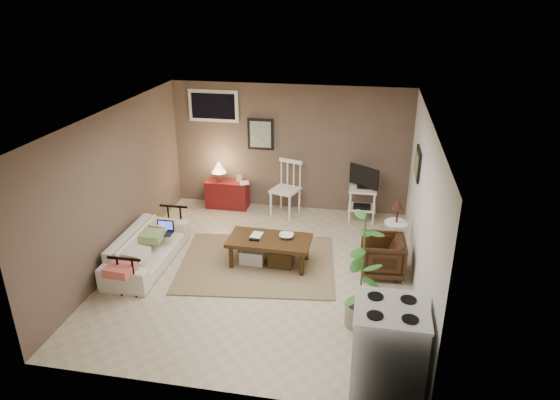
% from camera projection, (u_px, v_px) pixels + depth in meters
% --- Properties ---
extents(floor, '(5.00, 5.00, 0.00)m').
position_uv_depth(floor, '(262.00, 271.00, 7.62)').
color(floor, '#C1B293').
rests_on(floor, ground).
extents(art_back, '(0.50, 0.03, 0.60)m').
position_uv_depth(art_back, '(261.00, 134.00, 9.39)').
color(art_back, black).
extents(art_right, '(0.03, 0.60, 0.45)m').
position_uv_depth(art_right, '(418.00, 163.00, 7.61)').
color(art_right, black).
extents(window, '(0.96, 0.03, 0.60)m').
position_uv_depth(window, '(213.00, 106.00, 9.34)').
color(window, white).
extents(rug, '(2.59, 2.17, 0.02)m').
position_uv_depth(rug, '(257.00, 263.00, 7.81)').
color(rug, olive).
rests_on(rug, floor).
extents(coffee_table, '(1.27, 0.68, 0.48)m').
position_uv_depth(coffee_table, '(269.00, 249.00, 7.70)').
color(coffee_table, '#3A220F').
rests_on(coffee_table, floor).
extents(sofa, '(0.54, 1.84, 0.72)m').
position_uv_depth(sofa, '(146.00, 243.00, 7.69)').
color(sofa, silver).
rests_on(sofa, floor).
extents(sofa_pillows, '(0.35, 1.75, 0.12)m').
position_uv_depth(sofa_pillows, '(143.00, 245.00, 7.46)').
color(sofa_pillows, beige).
rests_on(sofa_pillows, sofa).
extents(sofa_end_rails, '(0.49, 1.83, 0.62)m').
position_uv_depth(sofa_end_rails, '(153.00, 247.00, 7.69)').
color(sofa_end_rails, black).
rests_on(sofa_end_rails, floor).
extents(laptop, '(0.28, 0.21, 0.19)m').
position_uv_depth(laptop, '(165.00, 229.00, 7.91)').
color(laptop, black).
rests_on(laptop, sofa).
extents(red_console, '(0.81, 0.36, 0.94)m').
position_uv_depth(red_console, '(227.00, 191.00, 9.74)').
color(red_console, maroon).
rests_on(red_console, floor).
extents(spindle_chair, '(0.59, 0.59, 1.03)m').
position_uv_depth(spindle_chair, '(286.00, 190.00, 9.38)').
color(spindle_chair, white).
rests_on(spindle_chair, floor).
extents(tv_stand, '(0.53, 0.41, 1.05)m').
position_uv_depth(tv_stand, '(363.00, 192.00, 9.08)').
color(tv_stand, white).
rests_on(tv_stand, floor).
extents(side_table, '(0.37, 0.37, 0.99)m').
position_uv_depth(side_table, '(397.00, 221.00, 7.83)').
color(side_table, white).
rests_on(side_table, floor).
extents(armchair, '(0.62, 0.66, 0.65)m').
position_uv_depth(armchair, '(382.00, 254.00, 7.44)').
color(armchair, black).
rests_on(armchair, floor).
extents(potted_plant, '(0.39, 0.39, 1.58)m').
position_uv_depth(potted_plant, '(362.00, 268.00, 6.08)').
color(potted_plant, gray).
rests_on(potted_plant, floor).
extents(stove, '(0.77, 0.71, 1.00)m').
position_uv_depth(stove, '(388.00, 347.00, 5.26)').
color(stove, silver).
rests_on(stove, floor).
extents(bowl, '(0.23, 0.07, 0.22)m').
position_uv_depth(bowl, '(286.00, 231.00, 7.62)').
color(bowl, '#3A220F').
rests_on(bowl, coffee_table).
extents(book_table, '(0.17, 0.03, 0.23)m').
position_uv_depth(book_table, '(251.00, 228.00, 7.70)').
color(book_table, '#3A220F').
rests_on(book_table, coffee_table).
extents(book_console, '(0.17, 0.08, 0.23)m').
position_uv_depth(book_console, '(240.00, 178.00, 9.48)').
color(book_console, '#3A220F').
rests_on(book_console, red_console).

